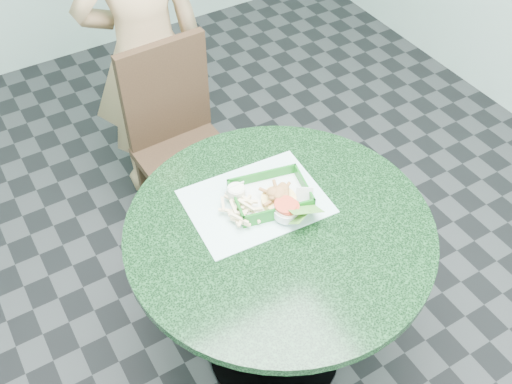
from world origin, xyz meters
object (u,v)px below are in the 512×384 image
cafe_table (278,263)px  crab_sandwich (280,198)px  sauce_ramekin (237,201)px  food_basket (270,201)px  dining_chair (179,136)px  diner_person (145,53)px

cafe_table → crab_sandwich: size_ratio=8.65×
crab_sandwich → sauce_ramekin: bearing=154.3°
crab_sandwich → food_basket: bearing=122.3°
dining_chair → cafe_table: bearing=-93.5°
cafe_table → food_basket: (0.03, 0.11, 0.19)m
dining_chair → crab_sandwich: 0.78m
sauce_ramekin → crab_sandwich: bearing=-25.7°
crab_sandwich → diner_person: bearing=90.2°
cafe_table → sauce_ramekin: bearing=118.0°
food_basket → cafe_table: bearing=-106.5°
dining_chair → crab_sandwich: size_ratio=8.27×
food_basket → crab_sandwich: size_ratio=2.13×
food_basket → dining_chair: bearing=90.8°
diner_person → sauce_ramekin: diner_person is taller
sauce_ramekin → cafe_table: bearing=-62.0°
cafe_table → sauce_ramekin: (-0.07, 0.14, 0.22)m
dining_chair → crab_sandwich: dining_chair is taller
dining_chair → food_basket: 0.74m
food_basket → crab_sandwich: (0.02, -0.03, 0.03)m
sauce_ramekin → diner_person: bearing=83.3°
dining_chair → diner_person: (0.02, 0.33, 0.22)m
diner_person → food_basket: (-0.01, -1.04, 0.02)m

